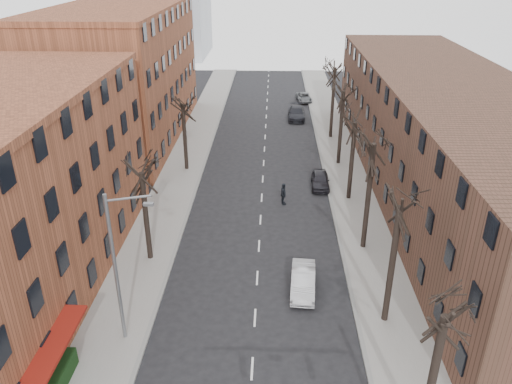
# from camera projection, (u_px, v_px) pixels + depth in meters

# --- Properties ---
(sidewalk_left) EXTENTS (4.00, 90.00, 0.15)m
(sidewalk_left) POSITION_uv_depth(u_px,v_px,m) (185.00, 165.00, 50.45)
(sidewalk_left) COLOR gray
(sidewalk_left) RESTS_ON ground
(sidewalk_right) EXTENTS (4.00, 90.00, 0.15)m
(sidewalk_right) POSITION_uv_depth(u_px,v_px,m) (343.00, 167.00, 49.94)
(sidewalk_right) COLOR gray
(sidewalk_right) RESTS_ON ground
(building_left_far) EXTENTS (12.00, 28.00, 14.00)m
(building_left_far) POSITION_uv_depth(u_px,v_px,m) (123.00, 76.00, 55.79)
(building_left_far) COLOR brown
(building_left_far) RESTS_ON ground
(building_right) EXTENTS (12.00, 50.00, 10.00)m
(building_right) POSITION_uv_depth(u_px,v_px,m) (448.00, 139.00, 43.05)
(building_right) COLOR #4E3024
(building_right) RESTS_ON ground
(tree_right_b) EXTENTS (5.20, 5.20, 10.80)m
(tree_right_b) POSITION_uv_depth(u_px,v_px,m) (384.00, 321.00, 29.29)
(tree_right_b) COLOR black
(tree_right_b) RESTS_ON ground
(tree_right_c) EXTENTS (5.20, 5.20, 11.60)m
(tree_right_c) POSITION_uv_depth(u_px,v_px,m) (363.00, 248.00, 36.49)
(tree_right_c) COLOR black
(tree_right_c) RESTS_ON ground
(tree_right_d) EXTENTS (5.20, 5.20, 10.00)m
(tree_right_d) POSITION_uv_depth(u_px,v_px,m) (348.00, 199.00, 43.69)
(tree_right_d) COLOR black
(tree_right_d) RESTS_ON ground
(tree_right_e) EXTENTS (5.20, 5.20, 10.80)m
(tree_right_e) POSITION_uv_depth(u_px,v_px,m) (338.00, 164.00, 50.89)
(tree_right_e) COLOR black
(tree_right_e) RESTS_ON ground
(tree_right_f) EXTENTS (5.20, 5.20, 11.60)m
(tree_right_f) POSITION_uv_depth(u_px,v_px,m) (330.00, 138.00, 58.09)
(tree_right_f) COLOR black
(tree_right_f) RESTS_ON ground
(tree_left_a) EXTENTS (5.20, 5.20, 9.50)m
(tree_left_a) POSITION_uv_depth(u_px,v_px,m) (151.00, 259.00, 35.17)
(tree_left_a) COLOR black
(tree_left_a) RESTS_ON ground
(tree_left_b) EXTENTS (5.20, 5.20, 9.50)m
(tree_left_b) POSITION_uv_depth(u_px,v_px,m) (187.00, 170.00, 49.57)
(tree_left_b) COLOR black
(tree_left_b) RESTS_ON ground
(streetlight) EXTENTS (2.45, 0.22, 9.03)m
(streetlight) POSITION_uv_depth(u_px,v_px,m) (118.00, 264.00, 25.77)
(streetlight) COLOR slate
(streetlight) RESTS_ON ground
(silver_sedan) EXTENTS (1.78, 4.38, 1.41)m
(silver_sedan) POSITION_uv_depth(u_px,v_px,m) (303.00, 281.00, 31.66)
(silver_sedan) COLOR #B4B6BC
(silver_sedan) RESTS_ON ground
(parked_car_near) EXTENTS (1.75, 4.06, 1.37)m
(parked_car_near) POSITION_uv_depth(u_px,v_px,m) (320.00, 180.00, 45.69)
(parked_car_near) COLOR black
(parked_car_near) RESTS_ON ground
(parked_car_mid) EXTENTS (2.26, 5.24, 1.50)m
(parked_car_mid) POSITION_uv_depth(u_px,v_px,m) (296.00, 113.00, 64.33)
(parked_car_mid) COLOR black
(parked_car_mid) RESTS_ON ground
(parked_car_far) EXTENTS (2.33, 4.38, 1.17)m
(parked_car_far) POSITION_uv_depth(u_px,v_px,m) (304.00, 97.00, 71.90)
(parked_car_far) COLOR #565A5D
(parked_car_far) RESTS_ON ground
(pedestrian_crossing) EXTENTS (0.74, 1.22, 1.94)m
(pedestrian_crossing) POSITION_uv_depth(u_px,v_px,m) (283.00, 194.00, 42.38)
(pedestrian_crossing) COLOR black
(pedestrian_crossing) RESTS_ON ground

